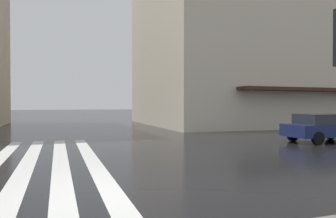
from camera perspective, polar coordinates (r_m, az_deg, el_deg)
ground_plane at (r=7.16m, az=-8.87°, el=-14.46°), size 220.00×220.00×0.00m
zebra_crossing at (r=11.00m, az=-24.10°, el=-9.09°), size 13.00×4.50×0.01m
haussmann_block_corner at (r=35.26m, az=18.82°, el=14.54°), size 16.56×26.49×20.95m
car_navy at (r=17.63m, az=26.34°, el=-2.92°), size 1.85×4.10×1.41m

